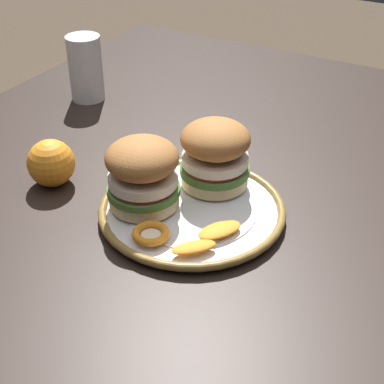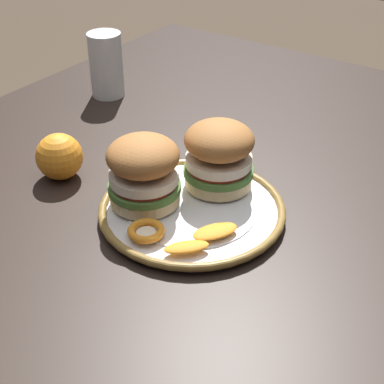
{
  "view_description": "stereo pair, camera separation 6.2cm",
  "coord_description": "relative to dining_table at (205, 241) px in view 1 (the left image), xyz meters",
  "views": [
    {
      "loc": [
        -0.65,
        -0.34,
        1.26
      ],
      "look_at": [
        -0.06,
        -0.01,
        0.81
      ],
      "focal_mm": 54.31,
      "sensor_mm": 36.0,
      "label": 1
    },
    {
      "loc": [
        -0.62,
        -0.4,
        1.26
      ],
      "look_at": [
        -0.06,
        -0.01,
        0.81
      ],
      "focal_mm": 54.31,
      "sensor_mm": 36.0,
      "label": 2
    }
  ],
  "objects": [
    {
      "name": "sandwich_half_right",
      "position": [
        0.01,
        -0.01,
        0.16
      ],
      "size": [
        0.14,
        0.14,
        0.1
      ],
      "color": "beige",
      "rests_on": "dinner_plate"
    },
    {
      "name": "whole_orange",
      "position": [
        -0.09,
        0.22,
        0.13
      ],
      "size": [
        0.07,
        0.07,
        0.07
      ],
      "primitive_type": "sphere",
      "color": "orange",
      "rests_on": "dining_table"
    },
    {
      "name": "drinking_glass",
      "position": [
        0.18,
        0.37,
        0.15
      ],
      "size": [
        0.07,
        0.07,
        0.13
      ],
      "color": "white",
      "rests_on": "dining_table"
    },
    {
      "name": "dinner_plate",
      "position": [
        -0.06,
        -0.01,
        0.1
      ],
      "size": [
        0.27,
        0.27,
        0.02
      ],
      "color": "white",
      "rests_on": "dining_table"
    },
    {
      "name": "orange_peel_strip_short",
      "position": [
        -0.15,
        -0.06,
        0.12
      ],
      "size": [
        0.06,
        0.06,
        0.01
      ],
      "color": "orange",
      "rests_on": "dinner_plate"
    },
    {
      "name": "orange_peel_curled",
      "position": [
        -0.15,
        0.0,
        0.12
      ],
      "size": [
        0.07,
        0.07,
        0.01
      ],
      "color": "orange",
      "rests_on": "dinner_plate"
    },
    {
      "name": "dining_table",
      "position": [
        0.0,
        0.0,
        0.0
      ],
      "size": [
        1.26,
        1.08,
        0.77
      ],
      "color": "black",
      "rests_on": "ground"
    },
    {
      "name": "orange_peel_strip_long",
      "position": [
        -0.1,
        -0.07,
        0.12
      ],
      "size": [
        0.07,
        0.06,
        0.01
      ],
      "color": "orange",
      "rests_on": "dinner_plate"
    },
    {
      "name": "sandwich_half_left",
      "position": [
        -0.09,
        0.05,
        0.16
      ],
      "size": [
        0.14,
        0.14,
        0.1
      ],
      "color": "beige",
      "rests_on": "dinner_plate"
    }
  ]
}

